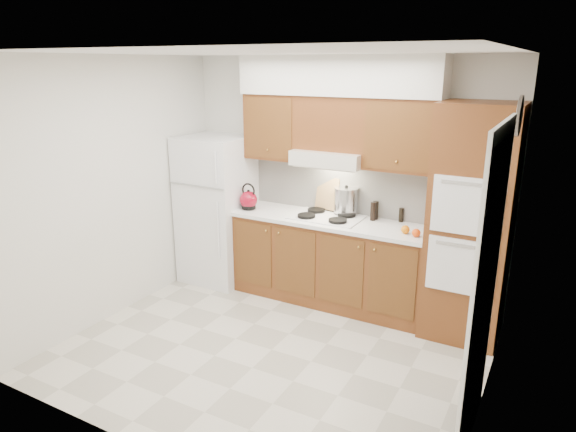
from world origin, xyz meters
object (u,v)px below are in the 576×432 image
at_px(fridge, 217,209).
at_px(stock_pot, 346,200).
at_px(oven_cabinet, 471,224).
at_px(kettle, 249,200).

xyz_separation_m(fridge, stock_pot, (1.51, 0.27, 0.24)).
bearing_deg(oven_cabinet, stock_pot, 170.14).
bearing_deg(stock_pot, oven_cabinet, -9.86).
xyz_separation_m(fridge, oven_cabinet, (2.85, 0.03, 0.24)).
bearing_deg(kettle, fridge, -161.39).
height_order(oven_cabinet, stock_pot, oven_cabinet).
height_order(kettle, stock_pot, stock_pot).
relative_size(oven_cabinet, kettle, 11.15).
bearing_deg(stock_pot, fridge, -170.03).
distance_m(oven_cabinet, stock_pot, 1.35).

